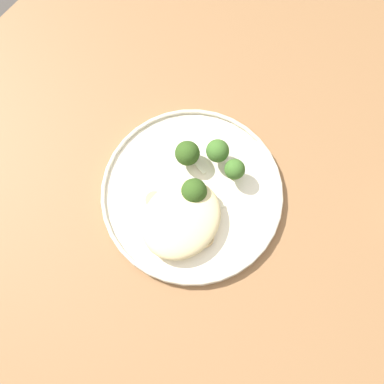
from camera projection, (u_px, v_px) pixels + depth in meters
ground at (200, 262)px, 1.51m from camera, size 6.00×6.00×0.00m
wooden_dining_table at (205, 212)px, 0.87m from camera, size 1.40×1.00×0.74m
dinner_plate at (192, 194)px, 0.79m from camera, size 0.29×0.29×0.02m
noodle_bed at (181, 219)px, 0.76m from camera, size 0.13×0.11×0.04m
seared_scallop_on_noodles at (154, 201)px, 0.77m from camera, size 0.03×0.03×0.01m
seared_scallop_left_edge at (174, 207)px, 0.77m from camera, size 0.03×0.03×0.01m
seared_scallop_half_hidden at (181, 220)px, 0.76m from camera, size 0.02×0.02×0.01m
seared_scallop_front_small at (204, 238)px, 0.76m from camera, size 0.03×0.03×0.02m
broccoli_floret_left_leaning at (194, 191)px, 0.76m from camera, size 0.04×0.04×0.05m
broccoli_floret_center_pile at (235, 170)px, 0.77m from camera, size 0.03×0.03×0.05m
broccoli_floret_small_sprig at (218, 151)px, 0.77m from camera, size 0.04×0.04×0.05m
broccoli_floret_rear_charred at (187, 153)px, 0.77m from camera, size 0.04×0.04×0.05m
onion_sliver_long_sliver at (209, 211)px, 0.78m from camera, size 0.05×0.03×0.00m
onion_sliver_short_strip at (193, 161)px, 0.80m from camera, size 0.02×0.06×0.00m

